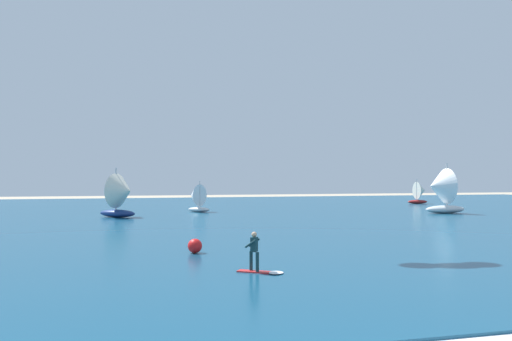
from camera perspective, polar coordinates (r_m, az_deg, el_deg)
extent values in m
cube|color=navy|center=(56.71, -8.50, -4.77)|extent=(160.00, 90.00, 0.10)
cube|color=white|center=(14.96, 25.46, -16.27)|extent=(77.62, 2.53, 0.01)
cube|color=red|center=(21.84, -0.20, -11.04)|extent=(1.40, 1.15, 0.05)
cylinder|color=#143338|center=(21.60, 0.14, -10.01)|extent=(0.14, 0.14, 0.80)
cylinder|color=#143338|center=(21.94, -0.55, -9.87)|extent=(0.14, 0.14, 0.80)
cube|color=#143338|center=(21.67, -0.20, -8.11)|extent=(0.38, 0.42, 0.60)
sphere|color=tan|center=(21.62, -0.20, -7.04)|extent=(0.22, 0.22, 0.22)
cylinder|color=#143338|center=(21.49, -0.61, -8.04)|extent=(0.47, 0.36, 0.39)
cylinder|color=#143338|center=(21.90, -0.21, -7.90)|extent=(0.47, 0.36, 0.39)
ellipsoid|color=white|center=(21.54, 2.22, -11.14)|extent=(0.89, 0.92, 0.08)
ellipsoid|color=silver|center=(59.20, -6.30, -4.29)|extent=(2.75, 2.88, 0.56)
cylinder|color=silver|center=(59.03, -6.19, -2.59)|extent=(0.09, 0.09, 2.96)
cone|color=white|center=(59.45, -6.68, -2.72)|extent=(2.71, 2.64, 2.49)
ellipsoid|color=navy|center=(52.89, -14.98, -4.57)|extent=(4.07, 3.65, 0.77)
cylinder|color=silver|center=(52.90, -15.13, -1.94)|extent=(0.13, 0.13, 4.08)
cone|color=silver|center=(52.35, -14.37, -2.18)|extent=(3.54, 3.80, 3.43)
ellipsoid|color=silver|center=(60.32, 20.06, -4.03)|extent=(4.69, 1.72, 0.87)
cylinder|color=silver|center=(60.35, 20.22, -1.40)|extent=(0.15, 0.15, 4.65)
cone|color=white|center=(59.79, 19.41, -1.63)|extent=(2.14, 3.96, 3.91)
ellipsoid|color=maroon|center=(80.97, 17.32, -3.30)|extent=(3.16, 1.28, 0.58)
cylinder|color=silver|center=(80.84, 17.23, -2.00)|extent=(0.10, 0.10, 3.09)
cone|color=silver|center=(81.17, 17.65, -2.10)|extent=(1.54, 2.69, 2.60)
sphere|color=red|center=(27.29, -6.72, -8.23)|extent=(0.75, 0.75, 0.75)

